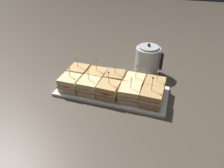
{
  "coord_description": "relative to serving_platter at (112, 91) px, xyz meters",
  "views": [
    {
      "loc": [
        0.29,
        -0.94,
        0.72
      ],
      "look_at": [
        0.0,
        0.0,
        0.06
      ],
      "focal_mm": 32.0,
      "sensor_mm": 36.0,
      "label": 1
    }
  ],
  "objects": [
    {
      "name": "serving_platter",
      "position": [
        0.0,
        0.0,
        0.0
      ],
      "size": [
        0.66,
        0.28,
        0.02
      ],
      "color": "white",
      "rests_on": "ground_plane"
    },
    {
      "name": "sandwich_back_center",
      "position": [
        0.0,
        0.06,
        0.05
      ],
      "size": [
        0.12,
        0.12,
        0.17
      ],
      "color": "tan",
      "rests_on": "serving_platter"
    },
    {
      "name": "sandwich_front_center",
      "position": [
        0.0,
        -0.06,
        0.05
      ],
      "size": [
        0.12,
        0.13,
        0.16
      ],
      "color": "tan",
      "rests_on": "serving_platter"
    },
    {
      "name": "sandwich_front_right",
      "position": [
        0.12,
        -0.06,
        0.05
      ],
      "size": [
        0.12,
        0.12,
        0.15
      ],
      "color": "beige",
      "rests_on": "serving_platter"
    },
    {
      "name": "sandwich_front_left",
      "position": [
        -0.12,
        -0.06,
        0.05
      ],
      "size": [
        0.12,
        0.12,
        0.16
      ],
      "color": "beige",
      "rests_on": "serving_platter"
    },
    {
      "name": "kettle_steel",
      "position": [
        0.16,
        0.3,
        0.09
      ],
      "size": [
        0.19,
        0.16,
        0.22
      ],
      "color": "#B7BABF",
      "rests_on": "ground_plane"
    },
    {
      "name": "sandwich_back_right",
      "position": [
        0.12,
        0.06,
        0.05
      ],
      "size": [
        0.12,
        0.12,
        0.16
      ],
      "color": "beige",
      "rests_on": "serving_platter"
    },
    {
      "name": "sandwich_back_far_left",
      "position": [
        -0.24,
        0.06,
        0.05
      ],
      "size": [
        0.12,
        0.12,
        0.17
      ],
      "color": "tan",
      "rests_on": "serving_platter"
    },
    {
      "name": "ground_plane",
      "position": [
        0.0,
        0.0,
        -0.01
      ],
      "size": [
        6.0,
        6.0,
        0.0
      ],
      "primitive_type": "plane",
      "color": "#4C4238"
    },
    {
      "name": "sandwich_back_far_right",
      "position": [
        0.24,
        0.06,
        0.05
      ],
      "size": [
        0.12,
        0.12,
        0.14
      ],
      "color": "tan",
      "rests_on": "serving_platter"
    },
    {
      "name": "sandwich_front_far_left",
      "position": [
        -0.24,
        -0.06,
        0.05
      ],
      "size": [
        0.12,
        0.12,
        0.15
      ],
      "color": "beige",
      "rests_on": "serving_platter"
    },
    {
      "name": "sandwich_front_far_right",
      "position": [
        0.24,
        -0.06,
        0.05
      ],
      "size": [
        0.12,
        0.12,
        0.17
      ],
      "color": "tan",
      "rests_on": "serving_platter"
    },
    {
      "name": "sandwich_back_left",
      "position": [
        -0.12,
        0.06,
        0.05
      ],
      "size": [
        0.12,
        0.12,
        0.16
      ],
      "color": "tan",
      "rests_on": "serving_platter"
    }
  ]
}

